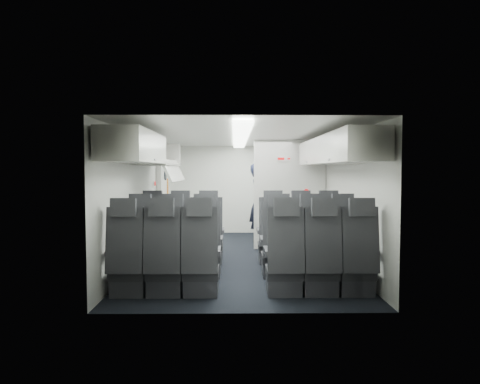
{
  "coord_description": "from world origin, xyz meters",
  "views": [
    {
      "loc": [
        -0.09,
        -7.58,
        1.57
      ],
      "look_at": [
        0.0,
        0.4,
        1.15
      ],
      "focal_mm": 32.0,
      "sensor_mm": 36.0,
      "label": 1
    }
  ],
  "objects_px": {
    "seat_row_front": "(241,240)",
    "galley_unit": "(278,195)",
    "boarding_door": "(163,198)",
    "seat_row_mid": "(241,250)",
    "flight_attendant": "(260,203)",
    "seat_row_rear": "(243,263)",
    "carry_on_bag": "(153,156)"
  },
  "relations": [
    {
      "from": "flight_attendant",
      "to": "carry_on_bag",
      "type": "height_order",
      "value": "carry_on_bag"
    },
    {
      "from": "seat_row_mid",
      "to": "carry_on_bag",
      "type": "xyz_separation_m",
      "value": [
        -1.42,
        0.76,
        1.39
      ]
    },
    {
      "from": "galley_unit",
      "to": "carry_on_bag",
      "type": "bearing_deg",
      "value": -124.91
    },
    {
      "from": "seat_row_front",
      "to": "galley_unit",
      "type": "xyz_separation_m",
      "value": [
        0.95,
        3.25,
        0.55
      ]
    },
    {
      "from": "seat_row_front",
      "to": "flight_attendant",
      "type": "distance_m",
      "value": 2.24
    },
    {
      "from": "seat_row_mid",
      "to": "galley_unit",
      "type": "relative_size",
      "value": 1.75
    },
    {
      "from": "seat_row_mid",
      "to": "flight_attendant",
      "type": "relative_size",
      "value": 1.95
    },
    {
      "from": "flight_attendant",
      "to": "seat_row_front",
      "type": "bearing_deg",
      "value": -176.54
    },
    {
      "from": "galley_unit",
      "to": "flight_attendant",
      "type": "height_order",
      "value": "galley_unit"
    },
    {
      "from": "seat_row_rear",
      "to": "seat_row_mid",
      "type": "bearing_deg",
      "value": 90.0
    },
    {
      "from": "seat_row_rear",
      "to": "boarding_door",
      "type": "height_order",
      "value": "boarding_door"
    },
    {
      "from": "galley_unit",
      "to": "flight_attendant",
      "type": "bearing_deg",
      "value": -114.92
    },
    {
      "from": "carry_on_bag",
      "to": "galley_unit",
      "type": "bearing_deg",
      "value": 66.52
    },
    {
      "from": "flight_attendant",
      "to": "carry_on_bag",
      "type": "relative_size",
      "value": 4.83
    },
    {
      "from": "seat_row_mid",
      "to": "carry_on_bag",
      "type": "relative_size",
      "value": 9.43
    },
    {
      "from": "seat_row_front",
      "to": "boarding_door",
      "type": "height_order",
      "value": "boarding_door"
    },
    {
      "from": "boarding_door",
      "to": "carry_on_bag",
      "type": "bearing_deg",
      "value": -84.33
    },
    {
      "from": "galley_unit",
      "to": "carry_on_bag",
      "type": "height_order",
      "value": "galley_unit"
    },
    {
      "from": "seat_row_rear",
      "to": "seat_row_front",
      "type": "bearing_deg",
      "value": 90.0
    },
    {
      "from": "seat_row_rear",
      "to": "boarding_door",
      "type": "relative_size",
      "value": 1.79
    },
    {
      "from": "seat_row_rear",
      "to": "carry_on_bag",
      "type": "bearing_deg",
      "value": 130.49
    },
    {
      "from": "boarding_door",
      "to": "galley_unit",
      "type": "bearing_deg",
      "value": 24.28
    },
    {
      "from": "seat_row_front",
      "to": "carry_on_bag",
      "type": "bearing_deg",
      "value": -174.39
    },
    {
      "from": "seat_row_front",
      "to": "carry_on_bag",
      "type": "xyz_separation_m",
      "value": [
        -1.42,
        -0.14,
        1.39
      ]
    },
    {
      "from": "carry_on_bag",
      "to": "seat_row_front",
      "type": "bearing_deg",
      "value": 17.05
    },
    {
      "from": "seat_row_rear",
      "to": "flight_attendant",
      "type": "bearing_deg",
      "value": 83.69
    },
    {
      "from": "seat_row_mid",
      "to": "flight_attendant",
      "type": "xyz_separation_m",
      "value": [
        0.44,
        3.05,
        0.45
      ]
    },
    {
      "from": "seat_row_front",
      "to": "galley_unit",
      "type": "bearing_deg",
      "value": 73.72
    },
    {
      "from": "galley_unit",
      "to": "carry_on_bag",
      "type": "distance_m",
      "value": 4.22
    },
    {
      "from": "boarding_door",
      "to": "carry_on_bag",
      "type": "height_order",
      "value": "carry_on_bag"
    },
    {
      "from": "seat_row_front",
      "to": "seat_row_mid",
      "type": "xyz_separation_m",
      "value": [
        0.0,
        -0.9,
        0.0
      ]
    },
    {
      "from": "seat_row_rear",
      "to": "flight_attendant",
      "type": "xyz_separation_m",
      "value": [
        0.44,
        3.95,
        0.45
      ]
    }
  ]
}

